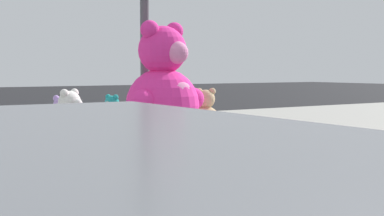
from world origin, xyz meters
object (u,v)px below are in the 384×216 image
Objects in this scene: plush_tan at (205,116)px; sign_pole at (144,0)px; plush_pink_large at (165,94)px; plush_red at (177,115)px; plush_lavender at (61,120)px; plush_brown at (173,111)px; plush_teal at (111,116)px; plush_white at (71,123)px.

sign_pole is at bearing 162.17° from plush_tan.
plush_red is (0.69, 0.86, -0.34)m from plush_pink_large.
plush_red reaches higher than plush_lavender.
plush_pink_large is at bearing -124.37° from plush_brown.
plush_teal is 0.91m from plush_brown.
plush_pink_large is at bearing -20.08° from plush_white.
plush_lavender is 0.83× the size of plush_brown.
plush_red is (0.64, 0.27, -1.48)m from sign_pole.
plush_white is at bearing -163.70° from plush_red.
sign_pole is 1.80m from plush_white.
sign_pole reaches higher than plush_pink_large.
plush_teal is (-0.70, 0.60, -0.02)m from plush_red.
plush_teal is at bearing 90.23° from plush_pink_large.
plush_white is at bearing -132.25° from plush_teal.
sign_pole is 5.16× the size of plush_brown.
plush_tan is (1.61, -0.88, 0.04)m from plush_lavender.
plush_pink_large is 1.51m from plush_lavender.
plush_white is (-1.81, 0.02, 0.01)m from plush_tan.
sign_pole reaches higher than plush_lavender.
sign_pole is 1.63m from plush_red.
plush_brown reaches higher than plush_lavender.
plush_pink_large is 2.51× the size of plush_red.
plush_lavender is 1.84m from plush_tan.
sign_pole reaches higher than plush_tan.
plush_red is at bearing 102.64° from plush_tan.
plush_teal is at bearing 15.88° from plush_lavender.
plush_brown is (0.89, -0.16, 0.05)m from plush_teal.
sign_pole is 5.29× the size of plush_tan.
plush_tan is at bearing -53.81° from plush_teal.
plush_red is at bearing 22.97° from sign_pole.
plush_pink_large is 2.79× the size of plush_teal.
sign_pole reaches higher than plush_brown.
plush_red is (-0.11, 0.51, -0.02)m from plush_tan.
sign_pole is at bearing -36.80° from plush_lavender.
plush_tan reaches higher than plush_lavender.
plush_pink_large is 2.31× the size of plush_tan.
sign_pole is at bearing -139.65° from plush_brown.
plush_red is at bearing -114.05° from plush_brown.
plush_teal is (0.99, 1.09, -0.05)m from plush_white.
plush_pink_large is 1.15m from plush_red.
plush_white is at bearing -102.72° from plush_lavender.
plush_tan is 1.09× the size of plush_red.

